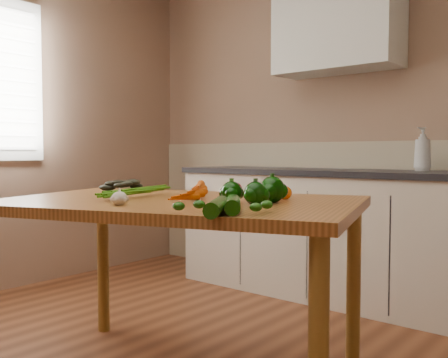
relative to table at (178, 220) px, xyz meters
name	(u,v)px	position (x,y,z in m)	size (l,w,h in m)	color
room	(97,92)	(-0.06, -0.37, 0.52)	(4.04, 5.04, 2.64)	brown
counter_run	(368,236)	(0.15, 1.64, -0.27)	(2.84, 0.64, 1.14)	beige
upper_cabinets	(425,6)	(0.45, 1.77, 1.23)	(2.15, 0.35, 0.70)	silver
table	(178,220)	(0.00, 0.00, 0.00)	(1.75, 1.40, 0.81)	#A5642F
soap_bottle_a	(423,149)	(0.47, 1.73, 0.32)	(0.11, 0.11, 0.28)	silver
carrot_bunch	(175,190)	(-0.03, 0.00, 0.13)	(0.28, 0.22, 0.08)	#E85905
leafy_greens	(123,180)	(-0.59, 0.17, 0.14)	(0.22, 0.20, 0.11)	black
garlic_bulb	(119,198)	(0.00, -0.32, 0.12)	(0.06, 0.06, 0.05)	silver
pepper_a	(232,192)	(0.28, 0.02, 0.13)	(0.09, 0.09, 0.09)	#053002
pepper_b	(272,190)	(0.39, 0.14, 0.14)	(0.10, 0.10, 0.10)	#053002
pepper_c	(255,194)	(0.40, 0.02, 0.14)	(0.09, 0.09, 0.09)	#053002
tomato_a	(234,190)	(0.12, 0.24, 0.13)	(0.08, 0.08, 0.07)	#850207
tomato_b	(264,191)	(0.24, 0.31, 0.12)	(0.06, 0.06, 0.06)	#DE6205
tomato_c	(285,193)	(0.36, 0.29, 0.12)	(0.06, 0.06, 0.06)	#DE6205
zucchini_a	(233,204)	(0.48, -0.22, 0.12)	(0.05, 0.05, 0.23)	#104107
zucchini_b	(217,207)	(0.48, -0.30, 0.12)	(0.05, 0.05, 0.25)	#104107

